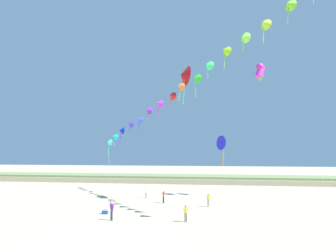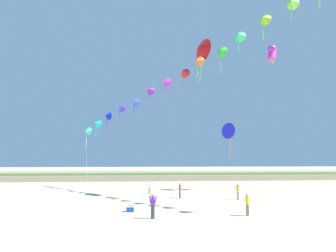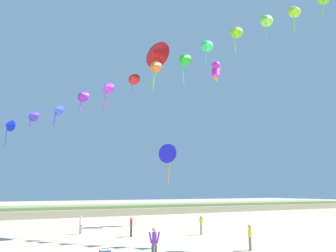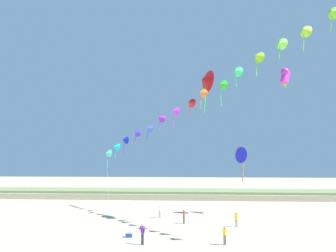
% 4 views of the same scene
% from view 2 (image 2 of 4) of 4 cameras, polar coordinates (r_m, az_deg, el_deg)
% --- Properties ---
extents(ground_plane, '(240.00, 240.00, 0.00)m').
position_cam_2_polar(ground_plane, '(14.59, 6.61, -22.32)').
color(ground_plane, '#C1B28E').
extents(dune_ridge, '(120.00, 9.88, 1.42)m').
position_cam_2_polar(dune_ridge, '(57.35, -1.96, -9.42)').
color(dune_ridge, tan).
rests_on(dune_ridge, ground).
extents(person_near_left, '(0.51, 0.26, 1.50)m').
position_cam_2_polar(person_near_left, '(30.61, 13.15, -11.94)').
color(person_near_left, gray).
rests_on(person_near_left, ground).
extents(person_near_right, '(0.46, 0.37, 1.49)m').
position_cam_2_polar(person_near_right, '(34.43, -3.54, -11.42)').
color(person_near_right, gray).
rests_on(person_near_right, ground).
extents(person_mid_center, '(0.21, 0.55, 1.56)m').
position_cam_2_polar(person_mid_center, '(31.10, 2.28, -11.93)').
color(person_mid_center, black).
rests_on(person_mid_center, ground).
extents(person_far_left, '(0.56, 0.39, 1.72)m').
position_cam_2_polar(person_far_left, '(20.97, -2.90, -14.54)').
color(person_far_left, '#474C56').
rests_on(person_far_left, ground).
extents(person_far_right, '(0.50, 0.33, 1.53)m').
position_cam_2_polar(person_far_right, '(22.63, 14.88, -14.01)').
color(person_far_right, '#726656').
rests_on(person_far_right, ground).
extents(kite_banner_string, '(27.79, 26.07, 20.67)m').
position_cam_2_polar(kite_banner_string, '(33.61, 4.33, 11.28)').
color(kite_banner_string, '#42ECAE').
extents(large_kite_low_lead, '(1.82, 1.83, 2.56)m').
position_cam_2_polar(large_kite_low_lead, '(41.47, 19.24, 12.80)').
color(large_kite_low_lead, '#D630B9').
extents(large_kite_mid_trail, '(2.25, 2.91, 5.06)m').
position_cam_2_polar(large_kite_mid_trail, '(34.37, 6.18, 14.29)').
color(large_kite_mid_trail, red).
extents(large_kite_high_solo, '(1.94, 2.17, 4.43)m').
position_cam_2_polar(large_kite_high_solo, '(39.67, 11.70, -0.98)').
color(large_kite_high_solo, '#2526E5').
extents(beach_cooler, '(0.58, 0.41, 0.46)m').
position_cam_2_polar(beach_cooler, '(23.75, -7.22, -15.41)').
color(beach_cooler, blue).
rests_on(beach_cooler, ground).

